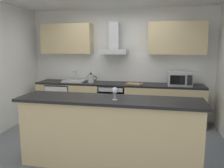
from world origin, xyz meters
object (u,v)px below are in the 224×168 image
Objects in this scene: oven at (113,102)px; wine_glass at (115,91)px; refrigerator at (62,101)px; sink at (74,81)px; microwave at (180,79)px; kettle at (91,78)px; range_hood at (114,44)px; chopping_board at (134,84)px.

oven is 4.50× the size of wine_glass.
sink is (0.34, 0.01, 0.50)m from refrigerator.
oven is at bearing 101.89° from wine_glass.
kettle is at bearing -179.83° from microwave.
refrigerator is at bearing -174.11° from range_hood.
wine_glass is at bearing -78.11° from oven.
range_hood is at bearing 101.21° from wine_glass.
sink is 0.69× the size of range_hood.
range_hood is at bearing 7.17° from sink.
microwave is (1.47, -0.03, 0.59)m from oven.
refrigerator is at bearing 179.48° from microwave.
kettle is 0.95m from range_hood.
chopping_board is (-0.97, 0.00, -0.14)m from microwave.
wine_glass is (0.44, -2.20, -0.65)m from range_hood.
wine_glass reaches higher than chopping_board.
wine_glass is at bearing -91.64° from chopping_board.
chopping_board reaches higher than refrigerator.
oven is at bearing 177.25° from chopping_board.
refrigerator is 4.78× the size of wine_glass.
wine_glass is at bearing -56.44° from sink.
sink reaches higher than chopping_board.
oven is at bearing 3.73° from kettle.
sink is (-2.41, 0.04, -0.12)m from microwave.
kettle is 0.85× the size of chopping_board.
microwave reaches higher than wine_glass.
oven is 1.28m from refrigerator.
kettle is (-0.52, -0.03, 0.55)m from oven.
kettle is at bearing -6.00° from sink.
chopping_board is (1.44, -0.03, -0.02)m from sink.
chopping_board is at bearing -1.38° from sink.
kettle reaches higher than refrigerator.
microwave is 1.47× the size of chopping_board.
range_hood is at bearing 173.88° from microwave.
chopping_board is at bearing -2.75° from oven.
refrigerator is 0.61m from sink.
wine_glass is at bearing -64.89° from kettle.
microwave is at bearing -6.12° from range_hood.
refrigerator is 1.70× the size of sink.
sink is 1.73× the size of kettle.
oven is 0.75m from kettle.
refrigerator is 2.82m from microwave.
chopping_board reaches higher than oven.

